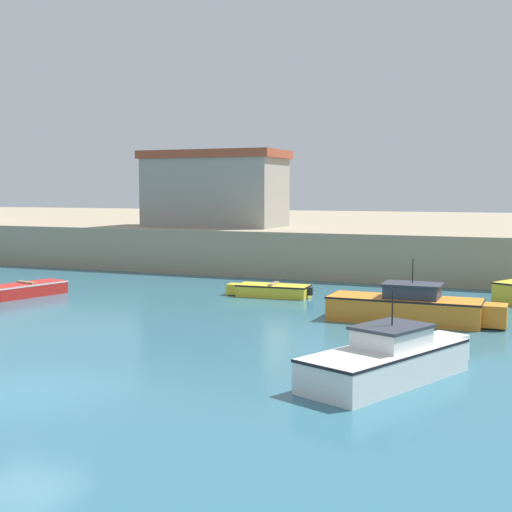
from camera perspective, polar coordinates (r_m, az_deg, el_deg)
ground_plane at (r=18.32m, az=-18.14°, el=-10.29°), size 200.00×200.00×0.00m
quay_seawall at (r=57.31m, az=10.81°, el=1.64°), size 120.00×40.00×2.56m
motorboat_white_1 at (r=18.64m, az=10.69°, el=-8.11°), size 3.66×5.97×2.32m
dinghy_yellow_2 at (r=32.47m, az=1.20°, el=-2.73°), size 4.05×1.49×0.63m
dinghy_red_5 at (r=34.19m, az=-18.08°, el=-2.56°), size 2.23×4.44×0.67m
motorboat_orange_7 at (r=26.77m, az=12.22°, el=-4.00°), size 6.37×1.89×2.35m
harbor_shed_near_wharf at (r=45.01m, az=-3.31°, el=5.42°), size 8.85×4.49×4.72m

